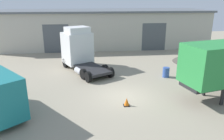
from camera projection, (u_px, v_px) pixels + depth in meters
ground_plane at (124, 96)px, 15.59m from camera, size 60.00×60.00×0.00m
warehouse_building at (104, 28)px, 31.81m from camera, size 29.33×8.58×5.12m
tractor_unit_white at (79, 49)px, 21.37m from camera, size 4.95×6.52×4.07m
gravel_pile at (195, 55)px, 23.74m from camera, size 4.80×4.80×1.56m
oil_drum at (166, 72)px, 19.30m from camera, size 0.58×0.58×0.88m
traffic_cone at (127, 102)px, 14.16m from camera, size 0.40×0.40×0.55m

